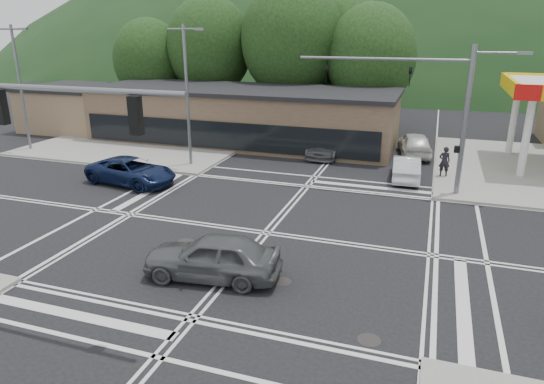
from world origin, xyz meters
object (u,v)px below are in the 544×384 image
(car_blue_west, at_px, (131,171))
(car_northbound, at_px, (327,145))
(car_queue_b, at_px, (415,144))
(car_grey_center, at_px, (212,256))
(pedestrian, at_px, (444,161))
(car_queue_a, at_px, (406,168))

(car_blue_west, relative_size, car_northbound, 1.05)
(car_blue_west, bearing_deg, car_queue_b, -42.63)
(car_blue_west, bearing_deg, car_northbound, -33.41)
(car_grey_center, xyz_separation_m, pedestrian, (8.01, 15.93, 0.21))
(car_northbound, bearing_deg, pedestrian, -21.23)
(car_grey_center, bearing_deg, car_northbound, 172.72)
(car_queue_b, bearing_deg, pedestrian, 101.28)
(car_northbound, height_order, pedestrian, pedestrian)
(car_blue_west, relative_size, pedestrian, 3.02)
(car_blue_west, bearing_deg, pedestrian, -58.93)
(car_blue_west, relative_size, car_queue_b, 1.10)
(pedestrian, bearing_deg, car_northbound, -31.49)
(car_queue_a, relative_size, car_northbound, 0.85)
(car_blue_west, distance_m, car_northbound, 14.02)
(car_blue_west, height_order, pedestrian, pedestrian)
(car_grey_center, distance_m, car_queue_a, 16.02)
(car_northbound, bearing_deg, car_queue_a, -35.32)
(car_northbound, distance_m, pedestrian, 8.65)
(pedestrian, bearing_deg, car_blue_west, 12.85)
(pedestrian, bearing_deg, car_queue_a, 16.05)
(car_queue_b, xyz_separation_m, pedestrian, (2.00, -5.16, 0.21))
(car_blue_west, distance_m, car_queue_a, 16.45)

